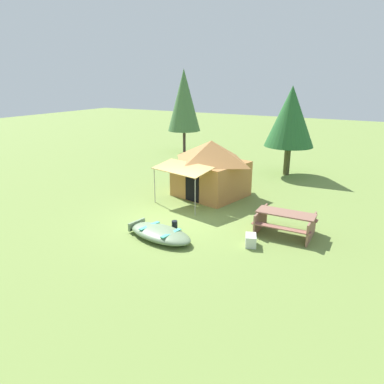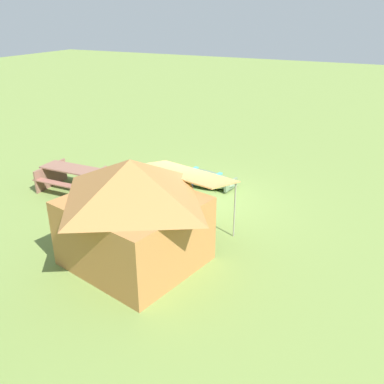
{
  "view_description": "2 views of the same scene",
  "coord_description": "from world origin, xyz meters",
  "px_view_note": "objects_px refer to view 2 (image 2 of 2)",
  "views": [
    {
      "loc": [
        6.9,
        -10.63,
        5.15
      ],
      "look_at": [
        0.16,
        1.3,
        0.78
      ],
      "focal_mm": 33.43,
      "sensor_mm": 36.0,
      "label": 1
    },
    {
      "loc": [
        -4.89,
        10.3,
        5.44
      ],
      "look_at": [
        -0.28,
        0.88,
        0.8
      ],
      "focal_mm": 38.67,
      "sensor_mm": 36.0,
      "label": 2
    }
  ],
  "objects_px": {
    "beached_rowboat": "(202,178)",
    "picnic_table": "(71,176)",
    "cooler_box": "(116,174)",
    "canvas_cabin_tent": "(133,211)",
    "fuel_can": "(190,188)"
  },
  "relations": [
    {
      "from": "beached_rowboat",
      "to": "picnic_table",
      "type": "relative_size",
      "value": 1.33
    },
    {
      "from": "beached_rowboat",
      "to": "cooler_box",
      "type": "height_order",
      "value": "beached_rowboat"
    },
    {
      "from": "canvas_cabin_tent",
      "to": "beached_rowboat",
      "type": "bearing_deg",
      "value": -83.05
    },
    {
      "from": "fuel_can",
      "to": "canvas_cabin_tent",
      "type": "bearing_deg",
      "value": 98.57
    },
    {
      "from": "beached_rowboat",
      "to": "picnic_table",
      "type": "bearing_deg",
      "value": 34.34
    },
    {
      "from": "cooler_box",
      "to": "picnic_table",
      "type": "bearing_deg",
      "value": 63.97
    },
    {
      "from": "beached_rowboat",
      "to": "canvas_cabin_tent",
      "type": "xyz_separation_m",
      "value": [
        -0.61,
        5.02,
        1.12
      ]
    },
    {
      "from": "picnic_table",
      "to": "fuel_can",
      "type": "bearing_deg",
      "value": -157.07
    },
    {
      "from": "fuel_can",
      "to": "beached_rowboat",
      "type": "bearing_deg",
      "value": -90.32
    },
    {
      "from": "picnic_table",
      "to": "cooler_box",
      "type": "height_order",
      "value": "picnic_table"
    },
    {
      "from": "fuel_can",
      "to": "cooler_box",
      "type": "bearing_deg",
      "value": 1.37
    },
    {
      "from": "fuel_can",
      "to": "picnic_table",
      "type": "bearing_deg",
      "value": 22.93
    },
    {
      "from": "beached_rowboat",
      "to": "cooler_box",
      "type": "distance_m",
      "value": 3.02
    },
    {
      "from": "canvas_cabin_tent",
      "to": "cooler_box",
      "type": "relative_size",
      "value": 8.3
    },
    {
      "from": "canvas_cabin_tent",
      "to": "picnic_table",
      "type": "relative_size",
      "value": 2.2
    }
  ]
}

